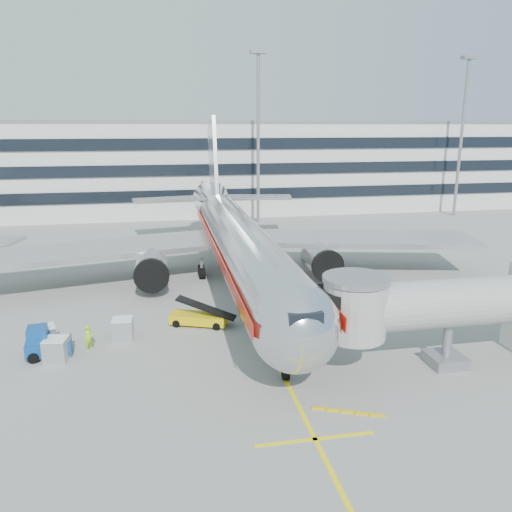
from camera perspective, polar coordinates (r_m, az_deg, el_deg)
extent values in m
plane|color=gray|center=(37.98, 0.42, -8.25)|extent=(180.00, 180.00, 0.00)
cube|color=yellow|center=(47.21, -1.92, -3.59)|extent=(0.25, 70.00, 0.01)
cube|color=yellow|center=(26.03, 6.76, -20.07)|extent=(6.00, 0.25, 0.01)
cylinder|color=silver|center=(44.15, -1.57, 0.78)|extent=(5.00, 36.00, 5.00)
sphere|color=silver|center=(27.38, 4.52, -8.15)|extent=(5.00, 5.00, 5.00)
cone|color=silver|center=(66.43, -4.76, 5.97)|extent=(5.00, 10.00, 5.00)
cube|color=black|center=(25.62, 5.45, -7.10)|extent=(1.80, 1.20, 0.90)
cube|color=#B7B7BC|center=(52.99, 11.48, 1.96)|extent=(24.95, 12.07, 0.50)
cube|color=#B7B7BC|center=(49.55, -17.63, 0.68)|extent=(24.95, 12.07, 0.50)
cylinder|color=#99999E|center=(48.39, 7.46, -0.54)|extent=(3.00, 4.20, 3.00)
cylinder|color=#99999E|center=(46.09, -11.83, -1.51)|extent=(3.00, 4.20, 3.00)
cylinder|color=black|center=(46.56, 8.21, -1.18)|extent=(3.10, 0.50, 3.10)
cylinder|color=black|center=(44.17, -11.86, -2.22)|extent=(3.10, 0.50, 3.10)
cube|color=#B7B7BC|center=(66.40, -4.89, 9.79)|extent=(0.45, 9.39, 13.72)
cube|color=#B7B7BC|center=(68.10, -0.23, 6.75)|extent=(10.41, 4.94, 0.35)
cube|color=#B7B7BC|center=(66.99, -9.58, 6.41)|extent=(10.41, 4.94, 0.35)
cylinder|color=gray|center=(30.53, 3.39, -12.44)|extent=(0.24, 0.24, 1.80)
cylinder|color=black|center=(30.73, 3.38, -13.19)|extent=(0.35, 0.90, 0.90)
cylinder|color=gray|center=(51.23, 0.92, -0.95)|extent=(0.30, 0.30, 2.00)
cylinder|color=gray|center=(50.38, -6.24, -1.31)|extent=(0.30, 0.30, 2.00)
cube|color=red|center=(44.53, 1.63, 1.30)|extent=(0.06, 38.00, 0.90)
cube|color=red|center=(43.76, -4.83, 1.01)|extent=(0.06, 38.00, 0.90)
cylinder|color=#A8A8A3|center=(33.22, 21.41, -4.99)|extent=(13.00, 3.00, 3.00)
cylinder|color=#A8A8A3|center=(30.42, 11.23, -6.01)|extent=(3.80, 3.80, 3.40)
cylinder|color=gray|center=(29.81, 11.41, -2.59)|extent=(4.00, 4.00, 0.30)
cube|color=black|center=(29.98, 8.90, -6.22)|extent=(1.40, 2.60, 2.60)
cylinder|color=gray|center=(34.14, 21.00, -9.11)|extent=(0.56, 0.56, 3.20)
cube|color=gray|center=(34.64, 20.81, -11.01)|extent=(2.20, 2.20, 0.70)
cylinder|color=black|center=(34.20, 19.50, -11.22)|extent=(0.35, 0.70, 0.70)
cylinder|color=black|center=(35.10, 22.09, -10.79)|extent=(0.35, 0.70, 0.70)
cube|color=silver|center=(92.85, -6.60, 10.08)|extent=(150.00, 24.00, 15.00)
cube|color=black|center=(81.22, -5.88, 6.97)|extent=(150.00, 0.30, 1.80)
cube|color=black|center=(80.79, -5.95, 9.78)|extent=(150.00, 0.30, 1.80)
cube|color=black|center=(80.55, -6.03, 12.61)|extent=(150.00, 0.30, 1.80)
cube|color=gray|center=(92.57, -6.74, 14.90)|extent=(150.00, 24.00, 0.60)
cylinder|color=gray|center=(77.77, 0.25, 12.99)|extent=(0.50, 0.50, 25.00)
cube|color=gray|center=(78.43, 0.26, 22.30)|extent=(2.40, 1.20, 0.50)
cylinder|color=gray|center=(90.60, 22.39, 12.16)|extent=(0.50, 0.50, 25.00)
cube|color=gray|center=(91.17, 23.21, 20.12)|extent=(2.40, 1.20, 0.50)
cube|color=#D8B509|center=(38.61, -6.54, -7.10)|extent=(4.59, 3.00, 0.69)
cube|color=black|center=(38.29, -6.57, -5.87)|extent=(4.62, 2.61, 1.50)
cylinder|color=black|center=(39.76, -8.43, -6.89)|extent=(0.65, 0.47, 0.59)
cylinder|color=black|center=(38.56, -9.07, -7.62)|extent=(0.65, 0.47, 0.59)
cylinder|color=black|center=(38.92, -4.00, -7.24)|extent=(0.65, 0.47, 0.59)
cylinder|color=black|center=(37.69, -4.51, -8.00)|extent=(0.65, 0.47, 0.59)
cube|color=navy|center=(36.12, -22.60, -9.58)|extent=(3.00, 1.96, 0.91)
cube|color=navy|center=(35.84, -23.71, -8.31)|extent=(1.39, 1.65, 1.11)
cube|color=black|center=(35.71, -23.77, -7.79)|extent=(1.27, 1.44, 0.10)
cylinder|color=black|center=(37.03, -23.88, -9.62)|extent=(0.74, 0.39, 0.70)
cylinder|color=black|center=(35.66, -24.10, -10.59)|extent=(0.74, 0.39, 0.70)
cylinder|color=black|center=(36.86, -21.05, -9.44)|extent=(0.74, 0.39, 0.70)
cylinder|color=black|center=(35.48, -21.15, -10.41)|extent=(0.74, 0.39, 0.70)
cube|color=#AAACB1|center=(37.53, -23.01, -8.56)|extent=(1.80, 1.80, 1.48)
cube|color=white|center=(37.25, -23.12, -7.49)|extent=(1.80, 1.80, 0.06)
cube|color=#AAACB1|center=(35.32, -21.84, -9.91)|extent=(1.62, 1.62, 1.47)
cube|color=white|center=(35.02, -21.96, -8.78)|extent=(1.62, 1.62, 0.06)
cube|color=#AAACB1|center=(37.24, -15.00, -8.06)|extent=(1.44, 1.44, 1.45)
cube|color=white|center=(36.96, -15.07, -7.00)|extent=(1.44, 1.44, 0.05)
imported|color=#96DF17|center=(35.96, -18.57, -8.88)|extent=(0.76, 0.78, 1.80)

